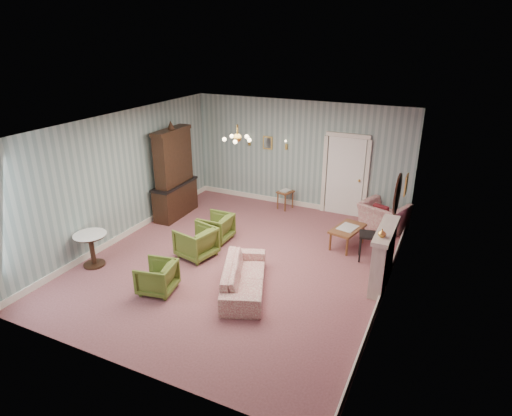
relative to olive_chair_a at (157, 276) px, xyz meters
The scene contains 27 objects.
floor 1.91m from the olive_chair_a, 63.15° to the left, with size 7.00×7.00×0.00m, color #915458.
ceiling 3.18m from the olive_chair_a, 63.15° to the left, with size 7.00×7.00×0.00m, color white.
wall_back 5.36m from the olive_chair_a, 80.70° to the left, with size 6.00×6.00×0.00m, color gray.
wall_front 2.30m from the olive_chair_a, 65.09° to the right, with size 6.00×6.00×0.00m, color gray.
wall_left 2.95m from the olive_chair_a, 142.12° to the left, with size 7.00×7.00×0.00m, color gray.
wall_right 4.34m from the olive_chair_a, 23.52° to the left, with size 7.00×7.00×0.00m, color gray.
wall_right_floral 4.33m from the olive_chair_a, 23.60° to the left, with size 7.00×7.00×0.00m, color #B95C7C.
door 5.62m from the olive_chair_a, 67.30° to the left, with size 1.12×0.12×2.16m, color white, non-canonical shape.
olive_chair_a is the anchor object (origin of this frame).
olive_chair_b 1.47m from the olive_chair_a, 93.25° to the left, with size 0.72×0.67×0.74m, color #586925.
olive_chair_c 2.35m from the olive_chair_a, 92.58° to the left, with size 0.67×0.63×0.69m, color #586925.
sofa_chintz 1.61m from the olive_chair_a, 27.27° to the left, with size 1.87×0.55×0.73m, color #A4424C.
wingback_chair 5.67m from the olive_chair_a, 54.59° to the left, with size 1.03×0.67×0.90m, color #A4424C.
dresser 3.76m from the olive_chair_a, 119.57° to the left, with size 0.51×1.47×2.44m, color black, non-canonical shape.
fireplace 4.26m from the olive_chair_a, 29.23° to the left, with size 0.30×1.40×1.16m, color beige, non-canonical shape.
mantel_vase 4.15m from the olive_chair_a, 24.42° to the left, with size 0.15×0.15×0.15m, color gold.
oval_mirror 4.60m from the olive_chair_a, 28.58° to the left, with size 0.04×0.76×0.84m, color white, non-canonical shape.
framed_print 5.28m from the olive_chair_a, 41.89° to the left, with size 0.04×0.34×0.42m, color gold, non-canonical shape.
coffee_table 4.29m from the olive_chair_a, 50.50° to the left, with size 0.51×0.92×0.47m, color brown, non-canonical shape.
side_table_black 4.37m from the olive_chair_a, 41.37° to the left, with size 0.40×0.40×0.60m, color black, non-canonical shape.
pedestal_table 1.82m from the olive_chair_a, behind, with size 0.66×0.66×0.72m, color black, non-canonical shape.
nesting_table 4.87m from the olive_chair_a, 82.55° to the left, with size 0.33×0.42×0.55m, color brown, non-canonical shape.
gilt_mirror_back 5.32m from the olive_chair_a, 90.58° to the left, with size 0.28×0.06×0.36m, color gold, non-canonical shape.
sconce_left 5.33m from the olive_chair_a, 96.72° to the left, with size 0.16×0.12×0.30m, color gold, non-canonical shape.
sconce_right 5.32m from the olive_chair_a, 84.44° to the left, with size 0.16×0.12×0.30m, color gold, non-canonical shape.
chandelier 2.97m from the olive_chair_a, 63.15° to the left, with size 0.56×0.56×0.36m, color gold, non-canonical shape.
burgundy_cushion 5.52m from the olive_chair_a, 54.11° to the left, with size 0.38×0.10×0.38m, color maroon.
Camera 1 is at (3.77, -7.15, 4.51)m, focal length 30.36 mm.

